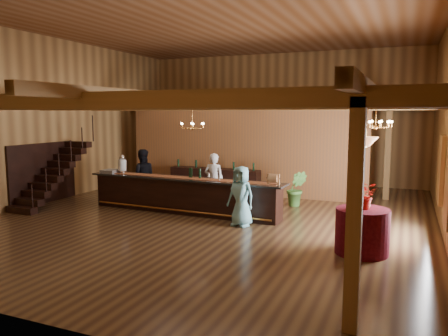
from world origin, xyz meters
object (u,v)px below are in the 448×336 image
at_px(chandelier_left, 192,125).
at_px(chandelier_right, 376,124).
at_px(backbar_shelf, 215,181).
at_px(floor_plant, 296,189).
at_px(beverage_dispenser, 122,164).
at_px(bartender, 214,181).
at_px(tasting_bar, 184,195).
at_px(pendant_lamp, 366,141).
at_px(guest, 241,196).
at_px(staff_second, 142,176).
at_px(round_table, 362,231).
at_px(raffle_drum, 273,178).

relative_size(chandelier_left, chandelier_right, 1.00).
xyz_separation_m(backbar_shelf, floor_plant, (3.26, -0.85, 0.10)).
bearing_deg(beverage_dispenser, bartender, 13.98).
relative_size(tasting_bar, backbar_shelf, 1.86).
xyz_separation_m(pendant_lamp, bartender, (-4.72, 2.82, -1.53)).
bearing_deg(bartender, tasting_bar, 52.35).
height_order(chandelier_right, pendant_lamp, same).
bearing_deg(tasting_bar, guest, -17.86).
height_order(beverage_dispenser, backbar_shelf, beverage_dispenser).
bearing_deg(chandelier_left, backbar_shelf, 95.46).
bearing_deg(staff_second, chandelier_right, 144.74).
bearing_deg(backbar_shelf, tasting_bar, -83.24).
distance_m(tasting_bar, floor_plant, 3.65).
bearing_deg(round_table, raffle_drum, 144.56).
bearing_deg(round_table, chandelier_right, 89.53).
xyz_separation_m(tasting_bar, beverage_dispenser, (-2.30, 0.15, 0.81)).
distance_m(beverage_dispenser, raffle_drum, 5.15).
relative_size(staff_second, guest, 1.11).
distance_m(pendant_lamp, guest, 3.75).
xyz_separation_m(chandelier_right, bartender, (-4.74, 0.43, -1.84)).
relative_size(tasting_bar, staff_second, 3.56).
relative_size(backbar_shelf, chandelier_right, 4.26).
height_order(raffle_drum, pendant_lamp, pendant_lamp).
xyz_separation_m(tasting_bar, round_table, (5.33, -1.94, -0.05)).
distance_m(pendant_lamp, bartender, 5.71).
distance_m(round_table, guest, 3.41).
bearing_deg(beverage_dispenser, floor_plant, 21.40).
bearing_deg(pendant_lamp, raffle_drum, 144.56).
height_order(tasting_bar, floor_plant, floor_plant).
bearing_deg(chandelier_right, bartender, 174.80).
bearing_deg(beverage_dispenser, backbar_shelf, 55.91).
height_order(raffle_drum, guest, guest).
relative_size(tasting_bar, pendant_lamp, 7.07).
height_order(tasting_bar, chandelier_left, chandelier_left).
relative_size(beverage_dispenser, pendant_lamp, 0.67).
bearing_deg(chandelier_left, bartender, -0.56).
xyz_separation_m(chandelier_right, floor_plant, (-2.44, 1.75, -2.14)).
xyz_separation_m(pendant_lamp, guest, (-3.19, 1.15, -1.60)).
xyz_separation_m(round_table, bartender, (-4.72, 2.82, 0.39)).
bearing_deg(bartender, pendant_lamp, 146.48).
height_order(tasting_bar, chandelier_right, chandelier_right).
distance_m(chandelier_left, bartender, 1.88).
height_order(backbar_shelf, floor_plant, floor_plant).
xyz_separation_m(chandelier_left, bartender, (0.74, -0.01, -1.72)).
bearing_deg(pendant_lamp, chandelier_right, 89.53).
distance_m(backbar_shelf, bartender, 2.40).
relative_size(backbar_shelf, staff_second, 1.91).
xyz_separation_m(pendant_lamp, floor_plant, (-2.42, 4.14, -1.83)).
relative_size(round_table, staff_second, 0.63).
bearing_deg(raffle_drum, staff_second, 168.59).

